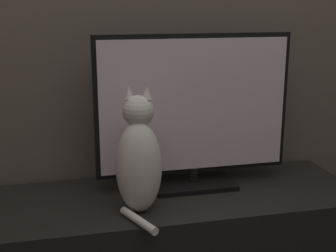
# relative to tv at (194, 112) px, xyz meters

# --- Properties ---
(tv) EXTENTS (0.80, 0.20, 0.62)m
(tv) POSITION_rel_tv_xyz_m (0.00, 0.00, 0.00)
(tv) COLOR black
(tv) RESTS_ON tv_stand
(cat) EXTENTS (0.19, 0.30, 0.46)m
(cat) POSITION_rel_tv_xyz_m (-0.26, -0.19, -0.12)
(cat) COLOR silver
(cat) RESTS_ON tv_stand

